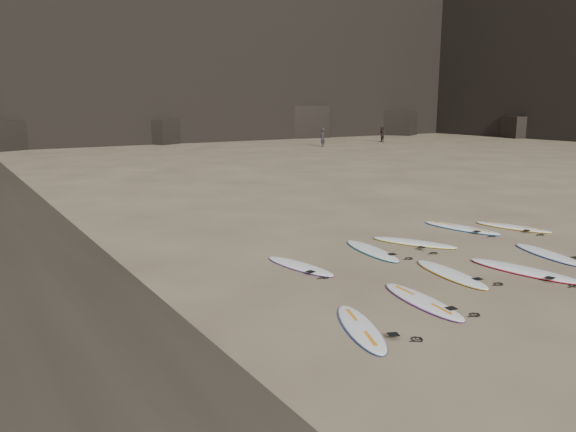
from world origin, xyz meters
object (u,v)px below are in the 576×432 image
(person_b, at_px, (382,134))
(person_a, at_px, (322,138))
(surfboard_7, at_px, (414,242))
(surfboard_8, at_px, (461,228))
(surfboard_2, at_px, (451,274))
(surfboard_0, at_px, (361,328))
(surfboard_6, at_px, (372,250))
(surfboard_3, at_px, (524,270))
(surfboard_5, at_px, (300,266))
(surfboard_1, at_px, (422,301))
(surfboard_4, at_px, (548,254))
(surfboard_9, at_px, (513,227))

(person_b, bearing_deg, person_a, -69.15)
(person_a, bearing_deg, person_b, 152.64)
(surfboard_7, distance_m, surfboard_8, 2.72)
(surfboard_2, bearing_deg, person_b, 60.36)
(person_a, bearing_deg, surfboard_7, 20.28)
(surfboard_0, bearing_deg, surfboard_6, 69.25)
(surfboard_2, xyz_separation_m, surfboard_8, (4.07, 3.23, 0.00))
(surfboard_3, bearing_deg, surfboard_2, 145.37)
(surfboard_8, distance_m, person_a, 33.76)
(surfboard_7, xyz_separation_m, person_b, (27.05, 32.06, 0.73))
(surfboard_3, height_order, surfboard_6, surfboard_3)
(surfboard_6, bearing_deg, surfboard_5, -167.25)
(surfboard_1, relative_size, surfboard_7, 0.98)
(surfboard_1, relative_size, surfboard_3, 0.88)
(surfboard_5, height_order, person_a, person_a)
(surfboard_0, distance_m, surfboard_1, 1.99)
(surfboard_4, distance_m, surfboard_5, 6.71)
(person_b, bearing_deg, surfboard_9, -25.55)
(surfboard_5, bearing_deg, person_a, 43.61)
(surfboard_1, distance_m, person_b, 46.87)
(surfboard_6, xyz_separation_m, person_a, (20.09, 30.43, 0.79))
(surfboard_3, xyz_separation_m, surfboard_8, (2.39, 3.99, -0.00))
(surfboard_5, height_order, person_b, person_b)
(surfboard_2, bearing_deg, surfboard_6, 103.94)
(surfboard_6, bearing_deg, surfboard_1, -106.93)
(surfboard_1, xyz_separation_m, surfboard_8, (5.97, 4.20, 0.00))
(person_a, bearing_deg, surfboard_0, 16.98)
(surfboard_0, bearing_deg, surfboard_4, 31.02)
(surfboard_5, distance_m, surfboard_6, 2.46)
(surfboard_2, distance_m, person_a, 38.58)
(surfboard_7, bearing_deg, surfboard_3, -112.73)
(surfboard_4, height_order, surfboard_6, surfboard_6)
(surfboard_9, bearing_deg, surfboard_6, 161.62)
(surfboard_9, xyz_separation_m, person_a, (14.31, 30.60, 0.79))
(person_a, bearing_deg, surfboard_5, 15.20)
(surfboard_1, bearing_deg, surfboard_3, 11.12)
(surfboard_7, xyz_separation_m, person_a, (18.48, 30.39, 0.79))
(surfboard_2, relative_size, surfboard_5, 1.09)
(surfboard_3, xyz_separation_m, surfboard_6, (-1.88, 3.37, -0.01))
(surfboard_0, distance_m, surfboard_3, 5.57)
(surfboard_8, xyz_separation_m, person_b, (24.40, 31.49, 0.72))
(surfboard_0, xyz_separation_m, surfboard_8, (7.92, 4.61, 0.01))
(surfboard_2, bearing_deg, person_a, 68.65)
(surfboard_5, bearing_deg, surfboard_7, -6.92)
(person_a, height_order, person_b, person_a)
(surfboard_1, distance_m, surfboard_3, 3.59)
(surfboard_4, bearing_deg, surfboard_2, -168.47)
(surfboard_4, bearing_deg, surfboard_9, 66.23)
(surfboard_6, relative_size, surfboard_7, 1.00)
(person_b, bearing_deg, surfboard_3, -27.27)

